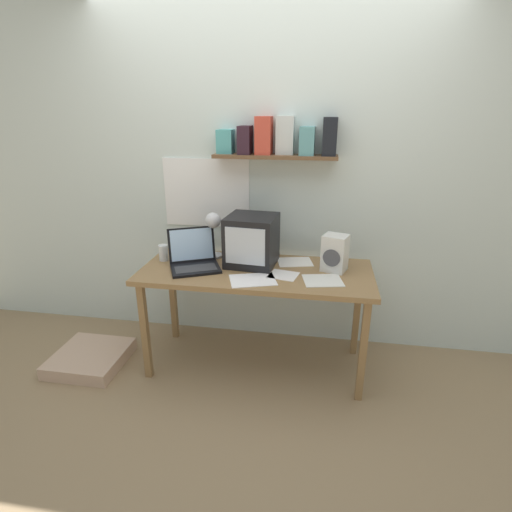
{
  "coord_description": "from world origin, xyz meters",
  "views": [
    {
      "loc": [
        0.42,
        -2.49,
        1.78
      ],
      "look_at": [
        0.0,
        0.0,
        0.86
      ],
      "focal_mm": 28.0,
      "sensor_mm": 36.0,
      "label": 1
    }
  ],
  "objects_px": {
    "space_heater": "(335,253)",
    "loose_paper_near_laptop": "(283,275)",
    "desk_lamp": "(213,227)",
    "open_notebook": "(295,262)",
    "floor_cushion": "(90,358)",
    "corner_desk": "(256,279)",
    "juice_glass": "(164,253)",
    "laptop": "(194,258)",
    "crt_monitor": "(252,240)",
    "printed_handout": "(253,280)",
    "loose_paper_near_monitor": "(323,280)"
  },
  "relations": [
    {
      "from": "juice_glass",
      "to": "space_heater",
      "type": "distance_m",
      "value": 1.22
    },
    {
      "from": "desk_lamp",
      "to": "floor_cushion",
      "type": "distance_m",
      "value": 1.35
    },
    {
      "from": "corner_desk",
      "to": "open_notebook",
      "type": "distance_m",
      "value": 0.32
    },
    {
      "from": "printed_handout",
      "to": "loose_paper_near_monitor",
      "type": "relative_size",
      "value": 1.22
    },
    {
      "from": "corner_desk",
      "to": "desk_lamp",
      "type": "height_order",
      "value": "desk_lamp"
    },
    {
      "from": "crt_monitor",
      "to": "space_heater",
      "type": "height_order",
      "value": "crt_monitor"
    },
    {
      "from": "corner_desk",
      "to": "loose_paper_near_laptop",
      "type": "height_order",
      "value": "loose_paper_near_laptop"
    },
    {
      "from": "laptop",
      "to": "printed_handout",
      "type": "relative_size",
      "value": 1.23
    },
    {
      "from": "juice_glass",
      "to": "loose_paper_near_laptop",
      "type": "relative_size",
      "value": 0.54
    },
    {
      "from": "corner_desk",
      "to": "floor_cushion",
      "type": "bearing_deg",
      "value": -170.41
    },
    {
      "from": "corner_desk",
      "to": "space_heater",
      "type": "bearing_deg",
      "value": 8.52
    },
    {
      "from": "crt_monitor",
      "to": "juice_glass",
      "type": "height_order",
      "value": "crt_monitor"
    },
    {
      "from": "printed_handout",
      "to": "loose_paper_near_monitor",
      "type": "height_order",
      "value": "same"
    },
    {
      "from": "printed_handout",
      "to": "space_heater",
      "type": "bearing_deg",
      "value": 26.67
    },
    {
      "from": "space_heater",
      "to": "loose_paper_near_laptop",
      "type": "height_order",
      "value": "space_heater"
    },
    {
      "from": "open_notebook",
      "to": "floor_cushion",
      "type": "distance_m",
      "value": 1.68
    },
    {
      "from": "desk_lamp",
      "to": "space_heater",
      "type": "bearing_deg",
      "value": -27.49
    },
    {
      "from": "loose_paper_near_monitor",
      "to": "floor_cushion",
      "type": "relative_size",
      "value": 0.56
    },
    {
      "from": "desk_lamp",
      "to": "floor_cushion",
      "type": "relative_size",
      "value": 0.7
    },
    {
      "from": "loose_paper_near_laptop",
      "to": "desk_lamp",
      "type": "bearing_deg",
      "value": 156.79
    },
    {
      "from": "crt_monitor",
      "to": "space_heater",
      "type": "distance_m",
      "value": 0.57
    },
    {
      "from": "open_notebook",
      "to": "juice_glass",
      "type": "bearing_deg",
      "value": -173.0
    },
    {
      "from": "juice_glass",
      "to": "printed_handout",
      "type": "xyz_separation_m",
      "value": [
        0.7,
        -0.25,
        -0.05
      ]
    },
    {
      "from": "loose_paper_near_laptop",
      "to": "floor_cushion",
      "type": "height_order",
      "value": "loose_paper_near_laptop"
    },
    {
      "from": "space_heater",
      "to": "floor_cushion",
      "type": "bearing_deg",
      "value": -151.87
    },
    {
      "from": "corner_desk",
      "to": "laptop",
      "type": "height_order",
      "value": "laptop"
    },
    {
      "from": "corner_desk",
      "to": "laptop",
      "type": "relative_size",
      "value": 3.74
    },
    {
      "from": "corner_desk",
      "to": "crt_monitor",
      "type": "bearing_deg",
      "value": 113.97
    },
    {
      "from": "crt_monitor",
      "to": "loose_paper_near_monitor",
      "type": "relative_size",
      "value": 1.29
    },
    {
      "from": "printed_handout",
      "to": "loose_paper_near_monitor",
      "type": "bearing_deg",
      "value": 8.46
    },
    {
      "from": "open_notebook",
      "to": "loose_paper_near_laptop",
      "type": "bearing_deg",
      "value": -102.6
    },
    {
      "from": "laptop",
      "to": "open_notebook",
      "type": "xyz_separation_m",
      "value": [
        0.69,
        0.2,
        -0.06
      ]
    },
    {
      "from": "crt_monitor",
      "to": "corner_desk",
      "type": "bearing_deg",
      "value": -60.41
    },
    {
      "from": "crt_monitor",
      "to": "printed_handout",
      "type": "height_order",
      "value": "crt_monitor"
    },
    {
      "from": "desk_lamp",
      "to": "juice_glass",
      "type": "relative_size",
      "value": 3.05
    },
    {
      "from": "corner_desk",
      "to": "printed_handout",
      "type": "bearing_deg",
      "value": -87.12
    },
    {
      "from": "laptop",
      "to": "floor_cushion",
      "type": "xyz_separation_m",
      "value": [
        -0.78,
        -0.19,
        -0.77
      ]
    },
    {
      "from": "crt_monitor",
      "to": "laptop",
      "type": "relative_size",
      "value": 0.86
    },
    {
      "from": "corner_desk",
      "to": "open_notebook",
      "type": "xyz_separation_m",
      "value": [
        0.25,
        0.19,
        0.07
      ]
    },
    {
      "from": "space_heater",
      "to": "loose_paper_near_laptop",
      "type": "bearing_deg",
      "value": -137.17
    },
    {
      "from": "juice_glass",
      "to": "floor_cushion",
      "type": "height_order",
      "value": "juice_glass"
    },
    {
      "from": "corner_desk",
      "to": "desk_lamp",
      "type": "bearing_deg",
      "value": 154.61
    },
    {
      "from": "loose_paper_near_laptop",
      "to": "open_notebook",
      "type": "relative_size",
      "value": 0.77
    },
    {
      "from": "juice_glass",
      "to": "laptop",
      "type": "bearing_deg",
      "value": -18.36
    },
    {
      "from": "desk_lamp",
      "to": "open_notebook",
      "type": "xyz_separation_m",
      "value": [
        0.59,
        0.03,
        -0.24
      ]
    },
    {
      "from": "corner_desk",
      "to": "juice_glass",
      "type": "relative_size",
      "value": 13.71
    },
    {
      "from": "laptop",
      "to": "space_heater",
      "type": "relative_size",
      "value": 1.69
    },
    {
      "from": "corner_desk",
      "to": "loose_paper_near_monitor",
      "type": "distance_m",
      "value": 0.47
    },
    {
      "from": "corner_desk",
      "to": "open_notebook",
      "type": "height_order",
      "value": "open_notebook"
    },
    {
      "from": "corner_desk",
      "to": "loose_paper_near_monitor",
      "type": "xyz_separation_m",
      "value": [
        0.45,
        -0.11,
        0.07
      ]
    }
  ]
}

